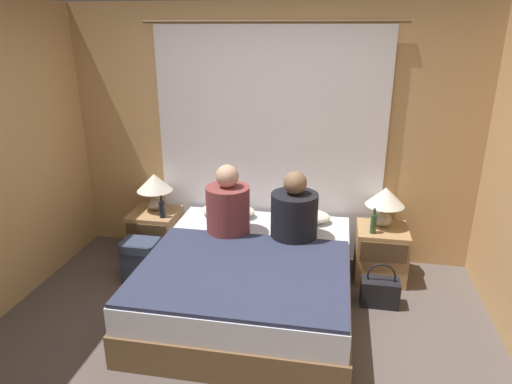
# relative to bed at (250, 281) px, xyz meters

# --- Properties ---
(ground_plane) EXTENTS (16.00, 16.00, 0.00)m
(ground_plane) POSITION_rel_bed_xyz_m (0.00, -0.73, -0.24)
(ground_plane) COLOR #564C47
(wall_back) EXTENTS (4.11, 0.06, 2.50)m
(wall_back) POSITION_rel_bed_xyz_m (0.00, 1.08, 1.01)
(wall_back) COLOR tan
(wall_back) RESTS_ON ground_plane
(curtain_panel) EXTENTS (2.44, 0.02, 2.33)m
(curtain_panel) POSITION_rel_bed_xyz_m (0.00, 1.01, 0.92)
(curtain_panel) COLOR white
(curtain_panel) RESTS_ON ground_plane
(bed) EXTENTS (1.67, 1.92, 0.49)m
(bed) POSITION_rel_bed_xyz_m (0.00, 0.00, 0.00)
(bed) COLOR brown
(bed) RESTS_ON ground_plane
(nightstand_left) EXTENTS (0.47, 0.47, 0.51)m
(nightstand_left) POSITION_rel_bed_xyz_m (-1.13, 0.70, 0.01)
(nightstand_left) COLOR #A87F51
(nightstand_left) RESTS_ON ground_plane
(nightstand_right) EXTENTS (0.47, 0.47, 0.51)m
(nightstand_right) POSITION_rel_bed_xyz_m (1.13, 0.70, 0.01)
(nightstand_right) COLOR #A87F51
(nightstand_right) RESTS_ON ground_plane
(lamp_left) EXTENTS (0.36, 0.36, 0.38)m
(lamp_left) POSITION_rel_bed_xyz_m (-1.13, 0.77, 0.53)
(lamp_left) COLOR #B2A899
(lamp_left) RESTS_ON nightstand_left
(lamp_right) EXTENTS (0.36, 0.36, 0.38)m
(lamp_right) POSITION_rel_bed_xyz_m (1.13, 0.77, 0.53)
(lamp_right) COLOR #B2A899
(lamp_right) RESTS_ON nightstand_right
(pillow_left) EXTENTS (0.54, 0.32, 0.12)m
(pillow_left) POSITION_rel_bed_xyz_m (-0.37, 0.76, 0.31)
(pillow_left) COLOR silver
(pillow_left) RESTS_ON bed
(pillow_right) EXTENTS (0.54, 0.32, 0.12)m
(pillow_right) POSITION_rel_bed_xyz_m (0.37, 0.76, 0.31)
(pillow_right) COLOR silver
(pillow_right) RESTS_ON bed
(blanket_on_bed) EXTENTS (1.61, 1.27, 0.03)m
(blanket_on_bed) POSITION_rel_bed_xyz_m (0.00, -0.30, 0.26)
(blanket_on_bed) COLOR #2D334C
(blanket_on_bed) RESTS_ON bed
(person_left_in_bed) EXTENTS (0.39, 0.39, 0.65)m
(person_left_in_bed) POSITION_rel_bed_xyz_m (-0.27, 0.38, 0.51)
(person_left_in_bed) COLOR brown
(person_left_in_bed) RESTS_ON bed
(person_right_in_bed) EXTENTS (0.41, 0.41, 0.62)m
(person_right_in_bed) POSITION_rel_bed_xyz_m (0.32, 0.38, 0.49)
(person_right_in_bed) COLOR black
(person_right_in_bed) RESTS_ON bed
(beer_bottle_on_left_stand) EXTENTS (0.06, 0.06, 0.23)m
(beer_bottle_on_left_stand) POSITION_rel_bed_xyz_m (-0.99, 0.59, 0.35)
(beer_bottle_on_left_stand) COLOR black
(beer_bottle_on_left_stand) RESTS_ON nightstand_left
(beer_bottle_on_right_stand) EXTENTS (0.06, 0.06, 0.24)m
(beer_bottle_on_right_stand) POSITION_rel_bed_xyz_m (1.03, 0.59, 0.36)
(beer_bottle_on_right_stand) COLOR #2D4C28
(beer_bottle_on_right_stand) RESTS_ON nightstand_right
(backpack_on_floor) EXTENTS (0.33, 0.26, 0.41)m
(backpack_on_floor) POSITION_rel_bed_xyz_m (-1.08, 0.23, -0.01)
(backpack_on_floor) COLOR #333D56
(backpack_on_floor) RESTS_ON ground_plane
(handbag_on_floor) EXTENTS (0.32, 0.17, 0.40)m
(handbag_on_floor) POSITION_rel_bed_xyz_m (1.10, 0.22, -0.11)
(handbag_on_floor) COLOR black
(handbag_on_floor) RESTS_ON ground_plane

